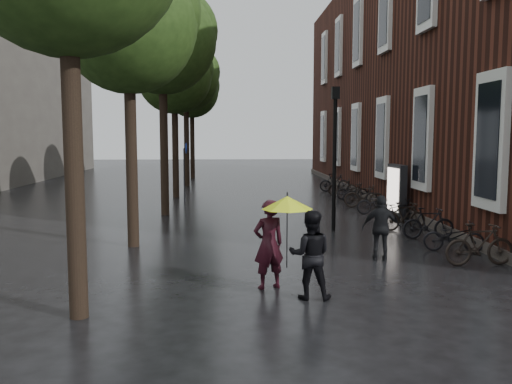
{
  "coord_description": "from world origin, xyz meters",
  "views": [
    {
      "loc": [
        -1.38,
        -8.27,
        3.18
      ],
      "look_at": [
        -0.68,
        5.71,
        1.67
      ],
      "focal_mm": 38.0,
      "sensor_mm": 36.0,
      "label": 1
    }
  ],
  "objects": [
    {
      "name": "lamp_post",
      "position": [
        2.04,
        9.15,
        2.84
      ],
      "size": [
        0.24,
        0.24,
        4.68
      ],
      "rotation": [
        0.0,
        0.0,
        -0.19
      ],
      "color": "black",
      "rests_on": "ground"
    },
    {
      "name": "person_black",
      "position": [
        0.17,
        1.89,
        0.86
      ],
      "size": [
        0.92,
        0.76,
        1.72
      ],
      "primitive_type": "imported",
      "rotation": [
        0.0,
        0.0,
        3.0
      ],
      "color": "black",
      "rests_on": "ground"
    },
    {
      "name": "parked_bicycles",
      "position": [
        4.57,
        12.52,
        0.46
      ],
      "size": [
        2.03,
        17.53,
        1.04
      ],
      "color": "black",
      "rests_on": "ground"
    },
    {
      "name": "brick_building",
      "position": [
        10.47,
        19.46,
        5.99
      ],
      "size": [
        10.2,
        33.2,
        12.0
      ],
      "color": "#38160F",
      "rests_on": "ground"
    },
    {
      "name": "pedestrian_walking",
      "position": [
        2.44,
        4.97,
        0.82
      ],
      "size": [
        1.03,
        0.6,
        1.65
      ],
      "primitive_type": "imported",
      "rotation": [
        0.0,
        0.0,
        2.93
      ],
      "color": "black",
      "rests_on": "ground"
    },
    {
      "name": "person_burgundy",
      "position": [
        -0.58,
        2.63,
        0.92
      ],
      "size": [
        0.79,
        0.65,
        1.85
      ],
      "primitive_type": "imported",
      "rotation": [
        0.0,
        0.0,
        3.51
      ],
      "color": "black",
      "rests_on": "ground"
    },
    {
      "name": "ad_lightbox",
      "position": [
        5.04,
        12.08,
        1.01
      ],
      "size": [
        0.31,
        1.33,
        2.01
      ],
      "rotation": [
        0.0,
        0.0,
        0.07
      ],
      "color": "black",
      "rests_on": "ground"
    },
    {
      "name": "street_trees",
      "position": [
        -3.99,
        15.91,
        6.34
      ],
      "size": [
        4.33,
        34.03,
        8.91
      ],
      "color": "black",
      "rests_on": "ground"
    },
    {
      "name": "ground",
      "position": [
        0.0,
        0.0,
        0.0
      ],
      "size": [
        120.0,
        120.0,
        0.0
      ],
      "primitive_type": "plane",
      "color": "black"
    },
    {
      "name": "lime_umbrella",
      "position": [
        -0.24,
        2.28,
        1.82
      ],
      "size": [
        1.03,
        1.03,
        1.52
      ],
      "rotation": [
        0.0,
        0.0,
        0.35
      ],
      "color": "black",
      "rests_on": "ground"
    },
    {
      "name": "cycle_sign",
      "position": [
        -3.44,
        17.27,
        1.82
      ],
      "size": [
        0.15,
        0.5,
        2.76
      ],
      "rotation": [
        0.0,
        0.0,
        0.21
      ],
      "color": "#262628",
      "rests_on": "ground"
    }
  ]
}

